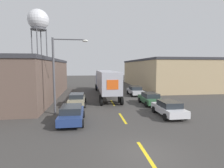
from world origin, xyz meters
TOP-DOWN VIEW (x-y plane):
  - ground_plane at (0.00, 0.00)m, footprint 160.00×160.00m
  - road_centerline at (0.00, 6.41)m, footprint 0.20×16.31m
  - warehouse_left at (-12.19, 17.88)m, footprint 9.66×21.37m
  - warehouse_right at (14.31, 29.70)m, footprint 13.91×24.66m
  - semi_truck at (-0.33, 18.74)m, footprint 2.77×16.06m
  - parked_car_left_far at (-4.35, 12.16)m, footprint 2.03×4.22m
  - parked_car_right_mid at (4.35, 11.49)m, footprint 2.03×4.22m
  - parked_car_left_near at (-4.35, 5.73)m, footprint 2.03×4.22m
  - parked_car_right_far at (4.35, 18.32)m, footprint 2.03×4.22m
  - parked_car_right_near at (4.35, 6.52)m, footprint 2.03×4.22m
  - water_tower at (-16.75, 44.05)m, footprint 5.75×5.75m
  - street_lamp at (-5.73, 8.56)m, footprint 3.35×0.32m

SIDE VIEW (x-z plane):
  - ground_plane at x=0.00m, z-range 0.00..0.00m
  - road_centerline at x=0.00m, z-range 0.00..0.01m
  - parked_car_left_far at x=-4.35m, z-range 0.03..1.45m
  - parked_car_right_mid at x=4.35m, z-range 0.03..1.45m
  - parked_car_left_near at x=-4.35m, z-range 0.03..1.45m
  - parked_car_right_far at x=4.35m, z-range 0.03..1.45m
  - parked_car_right_near at x=4.35m, z-range 0.03..1.45m
  - semi_truck at x=-0.33m, z-range 0.43..4.32m
  - warehouse_left at x=-12.19m, z-range 0.01..5.67m
  - warehouse_right at x=14.31m, z-range 0.00..6.07m
  - street_lamp at x=-5.73m, z-range 0.71..7.94m
  - water_tower at x=-16.75m, z-range 7.02..27.43m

